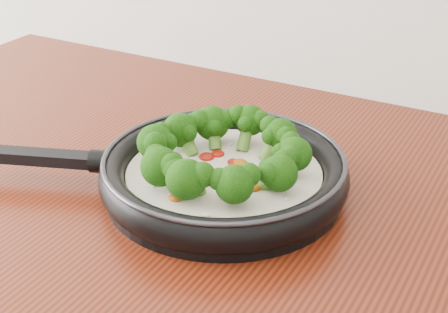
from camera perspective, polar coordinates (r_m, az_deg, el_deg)
The scene contains 1 object.
skillet at distance 0.80m, azimuth -0.27°, elevation -1.18°, with size 0.49×0.38×0.08m.
Camera 1 is at (0.20, 0.51, 1.31)m, focal length 53.88 mm.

